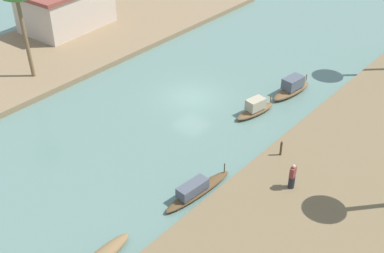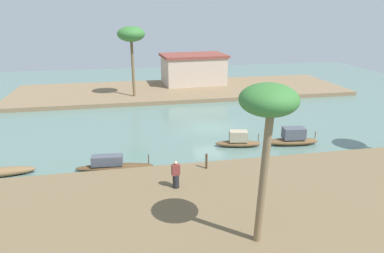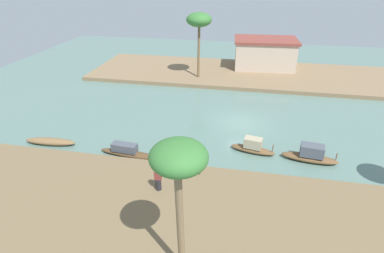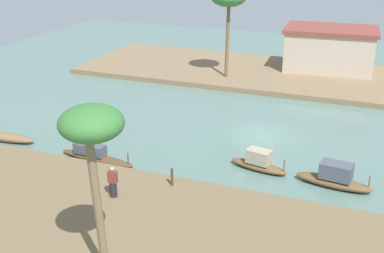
% 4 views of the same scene
% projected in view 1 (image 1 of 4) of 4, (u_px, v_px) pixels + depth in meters
% --- Properties ---
extents(river_water, '(69.90, 69.90, 0.00)m').
position_uv_depth(river_water, '(191.00, 97.00, 37.96)').
color(river_water, slate).
rests_on(river_water, ground).
extents(riverbank_left, '(41.19, 12.13, 0.45)m').
position_uv_depth(riverbank_left, '(374.00, 172.00, 30.11)').
color(riverbank_left, brown).
rests_on(riverbank_left, ground).
extents(riverbank_right, '(41.19, 12.13, 0.45)m').
position_uv_depth(riverbank_right, '(71.00, 44.00, 45.56)').
color(riverbank_right, '#846B4C').
rests_on(riverbank_right, ground).
extents(sampan_midstream, '(4.18, 1.56, 1.37)m').
position_uv_depth(sampan_midstream, '(292.00, 88.00, 38.12)').
color(sampan_midstream, brown).
rests_on(sampan_midstream, river_water).
extents(sampan_foreground, '(3.57, 1.57, 1.24)m').
position_uv_depth(sampan_foreground, '(255.00, 109.00, 35.71)').
color(sampan_foreground, brown).
rests_on(sampan_foreground, river_water).
extents(sampan_downstream_large, '(5.09, 1.27, 1.01)m').
position_uv_depth(sampan_downstream_large, '(196.00, 190.00, 28.52)').
color(sampan_downstream_large, brown).
rests_on(sampan_downstream_large, river_water).
extents(person_by_mooring, '(0.48, 0.41, 1.61)m').
position_uv_depth(person_by_mooring, '(292.00, 177.00, 28.22)').
color(person_by_mooring, '#232328').
rests_on(person_by_mooring, riverbank_left).
extents(mooring_post, '(0.14, 0.14, 0.98)m').
position_uv_depth(mooring_post, '(281.00, 148.00, 30.91)').
color(mooring_post, '#4C3823').
rests_on(mooring_post, riverbank_left).
extents(riverside_building, '(8.69, 6.14, 3.90)m').
position_uv_depth(riverside_building, '(66.00, 7.00, 47.22)').
color(riverside_building, '#C6B29E').
rests_on(riverside_building, riverbank_right).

